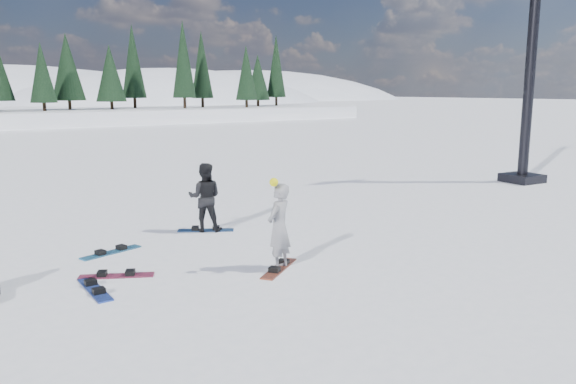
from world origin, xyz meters
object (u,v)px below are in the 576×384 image
at_px(snowboarder_woman, 279,226).
at_px(snowboard_loose_a, 95,290).
at_px(lift_tower, 529,92).
at_px(snowboarder_man, 205,197).
at_px(snowboard_loose_c, 111,252).
at_px(snowboard_loose_b, 116,276).

height_order(snowboarder_woman, snowboard_loose_a, snowboarder_woman).
distance_m(lift_tower, snowboarder_woman, 15.37).
relative_size(snowboarder_man, snowboard_loose_a, 1.24).
relative_size(lift_tower, snowboard_loose_c, 6.04).
distance_m(snowboarder_woman, snowboarder_man, 3.89).
height_order(lift_tower, snowboarder_man, lift_tower).
bearing_deg(snowboard_loose_c, lift_tower, -13.91).
distance_m(snowboarder_man, snowboard_loose_c, 2.99).
bearing_deg(snowboard_loose_a, snowboarder_man, -51.62).
xyz_separation_m(snowboard_loose_a, snowboard_loose_b, (0.59, 0.56, 0.00)).
height_order(lift_tower, snowboard_loose_a, lift_tower).
distance_m(snowboarder_man, snowboard_loose_a, 4.90).
height_order(lift_tower, snowboard_loose_c, lift_tower).
distance_m(snowboard_loose_a, snowboard_loose_b, 0.81).
distance_m(lift_tower, snowboarder_man, 14.70).
bearing_deg(snowboard_loose_b, lift_tower, 35.02).
height_order(snowboard_loose_a, snowboard_loose_c, same).
bearing_deg(snowboard_loose_c, snowboard_loose_b, -119.92).
relative_size(snowboarder_woman, snowboard_loose_c, 1.34).
xyz_separation_m(lift_tower, snowboard_loose_c, (-17.20, -0.68, -3.67)).
bearing_deg(snowboarder_woman, snowboard_loose_b, -53.51).
xyz_separation_m(snowboard_loose_a, snowboard_loose_c, (1.02, 2.31, 0.00)).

